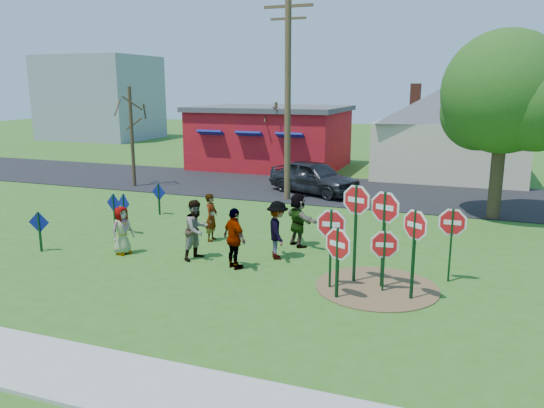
% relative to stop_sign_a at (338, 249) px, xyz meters
% --- Properties ---
extents(ground, '(120.00, 120.00, 0.00)m').
position_rel_stop_sign_a_xyz_m(ground, '(-3.67, 2.05, -1.29)').
color(ground, '#315D1A').
rests_on(ground, ground).
extents(sidewalk, '(22.00, 1.80, 0.08)m').
position_rel_stop_sign_a_xyz_m(sidewalk, '(-3.67, -5.15, -1.25)').
color(sidewalk, '#9E9E99').
rests_on(sidewalk, ground).
extents(road, '(120.00, 7.50, 0.04)m').
position_rel_stop_sign_a_xyz_m(road, '(-3.67, 13.55, -1.27)').
color(road, black).
rests_on(road, ground).
extents(dirt_patch, '(3.20, 3.20, 0.03)m').
position_rel_stop_sign_a_xyz_m(dirt_patch, '(0.83, 1.05, -1.27)').
color(dirt_patch, brown).
rests_on(dirt_patch, ground).
extents(red_building, '(9.40, 7.69, 3.90)m').
position_rel_stop_sign_a_xyz_m(red_building, '(-9.17, 20.04, 0.68)').
color(red_building, '#A41021').
rests_on(red_building, ground).
extents(cream_house, '(9.40, 9.40, 6.50)m').
position_rel_stop_sign_a_xyz_m(cream_house, '(1.83, 20.05, 1.64)').
color(cream_house, beige).
rests_on(cream_house, ground).
extents(distant_building, '(10.00, 8.00, 8.00)m').
position_rel_stop_sign_a_xyz_m(distant_building, '(-31.67, 32.05, 2.71)').
color(distant_building, '#8C939E').
rests_on(distant_building, ground).
extents(stop_sign_a, '(0.97, 0.53, 1.95)m').
position_rel_stop_sign_a_xyz_m(stop_sign_a, '(0.00, 0.00, 0.00)').
color(stop_sign_a, '#0E3418').
rests_on(stop_sign_a, ground).
extents(stop_sign_b, '(1.02, 0.36, 2.80)m').
position_rel_stop_sign_a_xyz_m(stop_sign_b, '(0.17, 1.27, 0.74)').
color(stop_sign_b, '#0E3418').
rests_on(stop_sign_b, ground).
extents(stop_sign_c, '(1.05, 0.40, 2.71)m').
position_rel_stop_sign_a_xyz_m(stop_sign_c, '(0.93, 1.12, 0.61)').
color(stop_sign_c, '#0E3418').
rests_on(stop_sign_c, ground).
extents(stop_sign_d, '(1.01, 0.07, 2.15)m').
position_rel_stop_sign_a_xyz_m(stop_sign_d, '(2.56, 2.20, 0.22)').
color(stop_sign_d, '#0E3418').
rests_on(stop_sign_d, ground).
extents(stop_sign_e, '(0.97, 0.19, 1.75)m').
position_rel_stop_sign_a_xyz_m(stop_sign_e, '(1.00, 0.83, -0.14)').
color(stop_sign_e, '#0E3418').
rests_on(stop_sign_e, ground).
extents(stop_sign_f, '(0.82, 0.62, 2.41)m').
position_rel_stop_sign_a_xyz_m(stop_sign_f, '(1.75, 0.56, 0.44)').
color(stop_sign_f, '#0E3418').
rests_on(stop_sign_f, ground).
extents(stop_sign_g, '(1.03, 0.11, 2.24)m').
position_rel_stop_sign_a_xyz_m(stop_sign_g, '(-0.33, 0.61, 0.25)').
color(stop_sign_g, '#0E3418').
rests_on(stop_sign_g, ground).
extents(blue_diamond_a, '(0.68, 0.16, 1.31)m').
position_rel_stop_sign_a_xyz_m(blue_diamond_a, '(-9.74, 0.48, -0.48)').
color(blue_diamond_a, '#0E3418').
rests_on(blue_diamond_a, ground).
extents(blue_diamond_b, '(0.63, 0.26, 1.48)m').
position_rel_stop_sign_a_xyz_m(blue_diamond_b, '(-8.41, 3.10, -0.36)').
color(blue_diamond_b, '#0E3418').
rests_on(blue_diamond_b, ground).
extents(blue_diamond_c, '(0.70, 0.17, 1.40)m').
position_rel_stop_sign_a_xyz_m(blue_diamond_c, '(-8.99, 3.29, -0.42)').
color(blue_diamond_c, '#0E3418').
rests_on(blue_diamond_c, ground).
extents(blue_diamond_d, '(0.71, 0.17, 1.30)m').
position_rel_stop_sign_a_xyz_m(blue_diamond_d, '(-8.88, 6.08, -0.49)').
color(blue_diamond_d, '#0E3418').
rests_on(blue_diamond_d, ground).
extents(person_a, '(0.69, 0.86, 1.52)m').
position_rel_stop_sign_a_xyz_m(person_a, '(-7.14, 1.18, -0.52)').
color(person_a, '#3C5491').
rests_on(person_a, ground).
extents(person_b, '(0.45, 0.63, 1.63)m').
position_rel_stop_sign_a_xyz_m(person_b, '(-5.18, 3.47, -0.47)').
color(person_b, '#217D5F').
rests_on(person_b, ground).
extents(person_c, '(0.93, 1.06, 1.83)m').
position_rel_stop_sign_a_xyz_m(person_c, '(-4.72, 1.56, -0.37)').
color(person_c, brown).
rests_on(person_c, ground).
extents(person_d, '(1.13, 1.33, 1.79)m').
position_rel_stop_sign_a_xyz_m(person_d, '(-2.43, 2.44, -0.39)').
color(person_d, '#2E2D32').
rests_on(person_d, ground).
extents(person_e, '(1.11, 0.95, 1.79)m').
position_rel_stop_sign_a_xyz_m(person_e, '(-3.28, 1.14, -0.39)').
color(person_e, '#4E2A58').
rests_on(person_e, ground).
extents(person_f, '(1.58, 1.48, 1.77)m').
position_rel_stop_sign_a_xyz_m(person_f, '(-2.24, 3.88, -0.40)').
color(person_f, '#1D572C').
rests_on(person_f, ground).
extents(suv, '(5.09, 3.68, 1.61)m').
position_rel_stop_sign_a_xyz_m(suv, '(-4.09, 12.36, -0.44)').
color(suv, '#2C2D31').
rests_on(suv, road).
extents(utility_pole, '(2.23, 0.28, 9.12)m').
position_rel_stop_sign_a_xyz_m(utility_pole, '(-4.90, 10.66, 3.51)').
color(utility_pole, '#4C3823').
rests_on(utility_pole, ground).
extents(leafy_tree, '(5.12, 4.67, 7.28)m').
position_rel_stop_sign_a_xyz_m(leafy_tree, '(4.05, 10.08, 3.40)').
color(leafy_tree, '#382819').
rests_on(leafy_tree, ground).
extents(bare_tree_west, '(1.80, 1.80, 5.13)m').
position_rel_stop_sign_a_xyz_m(bare_tree_west, '(-13.50, 11.04, 2.04)').
color(bare_tree_west, '#382819').
rests_on(bare_tree_west, ground).
extents(bare_tree_east, '(1.80, 1.80, 4.26)m').
position_rel_stop_sign_a_xyz_m(bare_tree_east, '(-7.71, 16.91, 1.47)').
color(bare_tree_east, '#382819').
rests_on(bare_tree_east, ground).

